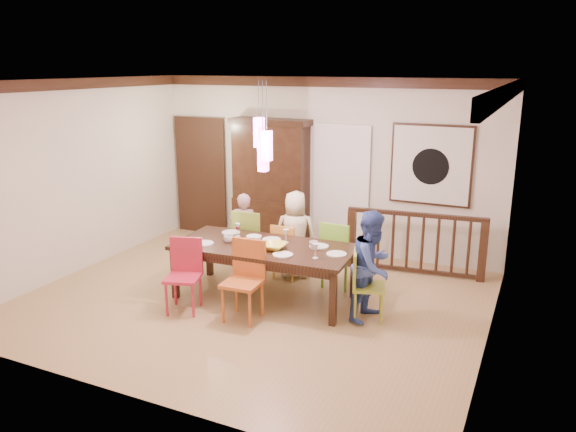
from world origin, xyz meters
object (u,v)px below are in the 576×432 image
at_px(person_far_mid, 295,235).
at_px(person_end_right, 373,266).
at_px(dining_table, 264,250).
at_px(balustrade, 415,242).
at_px(chair_far_left, 252,236).
at_px(chair_end_right, 369,281).
at_px(china_hutch, 271,183).
at_px(person_far_left, 244,232).

height_order(person_far_mid, person_end_right, person_end_right).
height_order(dining_table, balustrade, balustrade).
relative_size(chair_far_left, person_far_mid, 0.75).
relative_size(chair_far_left, balustrade, 0.47).
distance_m(chair_end_right, china_hutch, 3.33).
distance_m(china_hutch, person_end_right, 3.29).
relative_size(balustrade, person_end_right, 1.50).
height_order(dining_table, chair_far_left, chair_far_left).
relative_size(balustrade, person_far_left, 1.71).
xyz_separation_m(person_far_mid, person_end_right, (1.45, -0.91, 0.04)).
bearing_deg(china_hutch, person_far_mid, -50.19).
bearing_deg(chair_end_right, chair_far_left, 50.73).
bearing_deg(dining_table, person_far_left, 130.12).
bearing_deg(person_far_left, china_hutch, -96.80).
xyz_separation_m(chair_end_right, china_hutch, (-2.45, 2.17, 0.61)).
distance_m(dining_table, chair_end_right, 1.49).
height_order(dining_table, china_hutch, china_hutch).
bearing_deg(chair_far_left, dining_table, 124.48).
bearing_deg(person_end_right, dining_table, 101.53).
relative_size(chair_end_right, person_far_mid, 0.67).
distance_m(chair_end_right, balustrade, 1.83).
xyz_separation_m(person_far_left, person_far_mid, (0.83, 0.07, 0.05)).
height_order(chair_far_left, balustrade, chair_far_left).
bearing_deg(person_end_right, person_far_left, 81.52).
xyz_separation_m(china_hutch, balustrade, (2.61, -0.35, -0.61)).
bearing_deg(china_hutch, chair_end_right, -41.53).
bearing_deg(china_hutch, person_far_left, -81.59).
bearing_deg(dining_table, person_end_right, -2.99).
bearing_deg(balustrade, person_far_mid, -156.89).
xyz_separation_m(chair_end_right, person_far_mid, (-1.43, 0.94, 0.15)).
relative_size(chair_far_left, china_hutch, 0.45).
height_order(chair_far_left, china_hutch, china_hutch).
height_order(chair_end_right, balustrade, balustrade).
distance_m(dining_table, balustrade, 2.43).
bearing_deg(chair_far_left, balustrade, -160.58).
bearing_deg(chair_end_right, person_far_mid, 39.40).
xyz_separation_m(dining_table, person_end_right, (1.51, -0.00, 0.02)).
distance_m(chair_end_right, person_far_mid, 1.72).
bearing_deg(chair_far_left, person_far_left, -7.85).
xyz_separation_m(chair_far_left, person_far_mid, (0.69, 0.08, 0.09)).
bearing_deg(chair_end_right, china_hutch, 31.34).
relative_size(balustrade, person_far_mid, 1.59).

